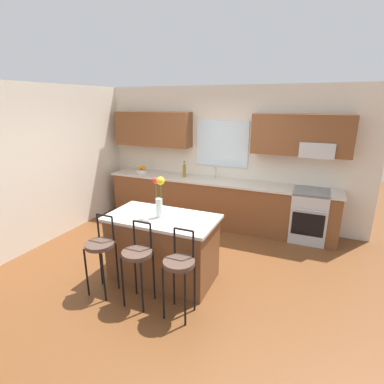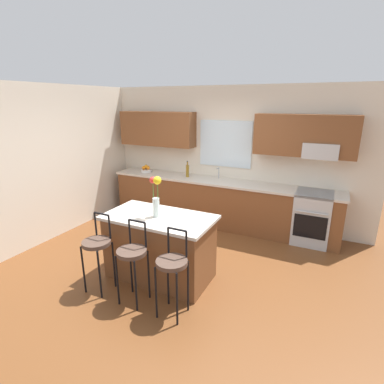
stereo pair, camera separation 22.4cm
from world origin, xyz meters
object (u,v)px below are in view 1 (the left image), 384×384
Objects in this scene: oven_range at (309,215)px; bar_stool_near at (100,248)px; bar_stool_middle at (138,257)px; flower_vase at (159,195)px; bar_stool_far at (179,266)px; fruit_bowl_oranges at (142,170)px; kitchen_island at (163,247)px; bottle_olive_oil at (184,171)px.

bar_stool_near reaches higher than oven_range.
bar_stool_near is (-2.37, -2.70, 0.18)m from oven_range.
flower_vase reaches higher than bar_stool_middle.
fruit_bowl_oranges is (-2.19, 2.73, 0.34)m from bar_stool_far.
kitchen_island is at bearing 131.72° from bar_stool_far.
flower_vase is (-1.83, -2.11, 0.77)m from oven_range.
bottle_olive_oil is (-0.08, 2.73, 0.42)m from bar_stool_near.
bar_stool_far is (0.55, -0.62, 0.17)m from kitchen_island.
oven_range is 3.83× the size of fruit_bowl_oranges.
bottle_olive_oil is at bearing 113.32° from bar_stool_far.
bottle_olive_oil is (-0.63, 2.73, 0.42)m from bar_stool_middle.
bar_stool_far is (0.55, 0.00, 0.00)m from bar_stool_middle.
bar_stool_near reaches higher than kitchen_island.
bar_stool_far is (1.10, 0.00, 0.00)m from bar_stool_near.
bar_stool_middle is 3.17× the size of bottle_olive_oil.
oven_range is at bearing 48.82° from bar_stool_near.
fruit_bowl_oranges is at bearing 179.54° from oven_range.
oven_range and kitchen_island have the same top height.
bar_stool_near is at bearing -131.72° from kitchen_island.
oven_range is 2.77m from kitchen_island.
bottle_olive_oil reaches higher than fruit_bowl_oranges.
oven_range is 0.61× the size of kitchen_island.
bar_stool_middle is 3.20m from fruit_bowl_oranges.
flower_vase reaches higher than kitchen_island.
fruit_bowl_oranges is (-1.62, 2.14, -0.25)m from flower_vase.
bar_stool_middle is (-1.82, -2.70, 0.18)m from oven_range.
flower_vase is (-0.57, 0.59, 0.59)m from bar_stool_far.
oven_range is 3.60m from bar_stool_near.
fruit_bowl_oranges is 0.73× the size of bottle_olive_oil.
fruit_bowl_oranges is (-3.46, 0.03, 0.52)m from oven_range.
fruit_bowl_oranges is at bearing 179.84° from bottle_olive_oil.
bar_stool_middle is at bearing -90.00° from kitchen_island.
bar_stool_far is at bearing -115.09° from oven_range.
bar_stool_near is at bearing 180.00° from bar_stool_middle.
kitchen_island is at bearing 48.28° from bar_stool_near.
kitchen_island is 6.23× the size of fruit_bowl_oranges.
fruit_bowl_oranges reaches higher than bar_stool_far.
kitchen_island is 4.56× the size of bottle_olive_oil.
flower_vase is at bearing -74.08° from bottle_olive_oil.
bar_stool_near is at bearing -88.39° from bottle_olive_oil.
bar_stool_far is 1.01m from flower_vase.
oven_range is 3.49m from fruit_bowl_oranges.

